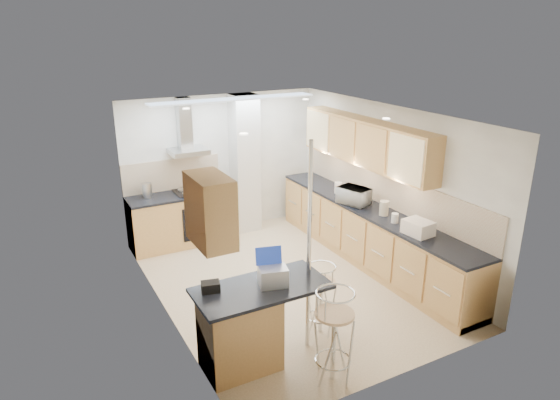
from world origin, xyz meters
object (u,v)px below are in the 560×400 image
microwave (354,196)px  bar_stool_end (321,299)px  bread_bin (418,228)px  laptop (273,276)px  bar_stool_near (334,336)px

microwave → bar_stool_end: microwave is taller
bar_stool_end → microwave: bearing=-27.1°
bar_stool_end → bread_bin: bearing=-65.9°
microwave → bar_stool_end: size_ratio=0.54×
laptop → bread_bin: (2.41, 0.34, -0.03)m
bread_bin → bar_stool_near: bearing=-159.9°
bar_stool_near → bread_bin: size_ratio=2.87×
laptop → bar_stool_end: size_ratio=0.33×
bar_stool_near → microwave: bearing=59.4°
bar_stool_near → laptop: bearing=131.0°
laptop → bar_stool_end: laptop is taller
microwave → laptop: 2.96m
bar_stool_near → bread_bin: (2.02, 0.97, 0.48)m
laptop → bar_stool_end: bearing=29.0°
bar_stool_near → bar_stool_end: (0.37, 0.82, -0.08)m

